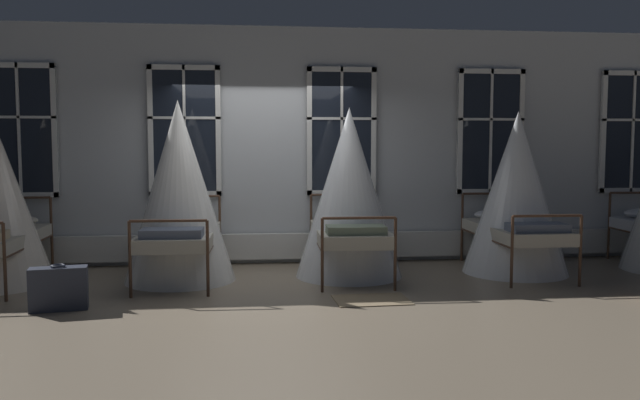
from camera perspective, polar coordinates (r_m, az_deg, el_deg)
name	(u,v)px	position (r m, az deg, el deg)	size (l,w,h in m)	color
ground	(268,282)	(8.05, -4.64, -7.17)	(28.46, 28.46, 0.00)	gray
back_wall_with_windows	(264,146)	(9.22, -4.95, 4.76)	(15.23, 0.10, 3.33)	silver
window_bank	(265,194)	(9.12, -4.90, 0.53)	(11.90, 0.10, 2.70)	black
cot_third	(179,194)	(8.14, -12.28, 0.51)	(1.36, 1.87, 2.22)	#4C3323
cot_fourth	(349,195)	(8.24, 2.56, 0.41)	(1.36, 1.87, 2.15)	#4C3323
cot_fifth	(516,195)	(8.84, 16.89, 0.40)	(1.36, 1.85, 2.11)	#4C3323
rug_fourth	(372,300)	(7.10, 4.56, -8.75)	(0.80, 0.56, 0.01)	#8E7A5B
suitcase_dark	(59,288)	(7.13, -22.01, -7.23)	(0.59, 0.30, 0.47)	#2D3342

